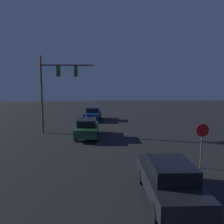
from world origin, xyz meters
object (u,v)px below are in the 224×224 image
car_mid (87,128)px  traffic_signal_mast (54,83)px  car_near (169,180)px  car_far (93,114)px  stop_sign (202,138)px

car_mid → traffic_signal_mast: bearing=148.8°
car_near → traffic_signal_mast: (-6.68, 11.65, 3.67)m
car_near → traffic_signal_mast: traffic_signal_mast is taller
car_near → car_mid: same height
car_mid → car_far: (0.04, 8.74, 0.00)m
car_near → car_mid: size_ratio=1.00×
stop_sign → car_mid: bearing=132.1°
traffic_signal_mast → car_mid: bearing=-30.9°
car_far → stop_sign: stop_sign is taller
car_near → stop_sign: (2.53, 2.97, 0.84)m
stop_sign → car_far: bearing=111.7°
car_near → car_mid: bearing=110.6°
car_mid → stop_sign: bearing=-48.2°
car_mid → stop_sign: (6.27, -6.93, 0.84)m
car_far → traffic_signal_mast: (-2.98, -6.98, 3.67)m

